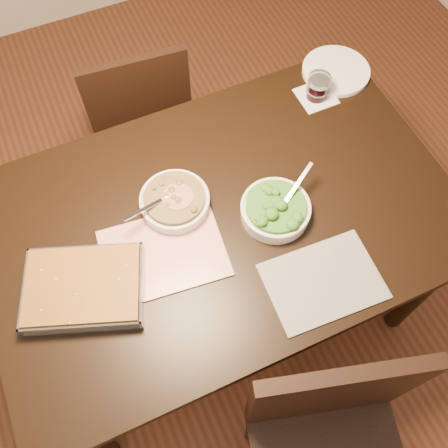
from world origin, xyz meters
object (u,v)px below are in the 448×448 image
object	(u,v)px
dinner_plate	(336,71)
table	(222,230)
baking_dish	(84,288)
chair_near	(330,447)
wine_tumbler	(318,87)
stew_bowl	(175,201)
chair_far	(139,111)
broccoli_bowl	(276,209)

from	to	relation	value
dinner_plate	table	bearing A→B (deg)	-149.04
baking_dish	chair_near	bearing A→B (deg)	-32.73
wine_tumbler	stew_bowl	bearing A→B (deg)	-160.97
chair_far	wine_tumbler	bearing A→B (deg)	145.11
wine_tumbler	baking_dish	bearing A→B (deg)	-158.77
chair_far	stew_bowl	bearing A→B (deg)	88.89
baking_dish	wine_tumbler	world-z (taller)	wine_tumbler
baking_dish	dinner_plate	bearing A→B (deg)	42.86
table	wine_tumbler	distance (m)	0.58
wine_tumbler	dinner_plate	distance (m)	0.14
broccoli_bowl	chair_far	distance (m)	0.87
broccoli_bowl	baking_dish	xyz separation A→B (m)	(-0.58, -0.00, -0.00)
table	broccoli_bowl	bearing A→B (deg)	-22.86
stew_bowl	baking_dish	distance (m)	0.36
broccoli_bowl	wine_tumbler	size ratio (longest dim) A/B	2.55
dinner_plate	broccoli_bowl	bearing A→B (deg)	-137.13
table	baking_dish	xyz separation A→B (m)	(-0.44, -0.07, 0.12)
broccoli_bowl	stew_bowl	bearing A→B (deg)	150.43
baking_dish	chair_far	xyz separation A→B (m)	(0.39, 0.80, -0.31)
broccoli_bowl	chair_far	bearing A→B (deg)	103.46
wine_tumbler	dinner_plate	world-z (taller)	wine_tumbler
table	stew_bowl	xyz separation A→B (m)	(-0.11, 0.09, 0.12)
broccoli_bowl	chair_far	world-z (taller)	broccoli_bowl
stew_bowl	wine_tumbler	bearing A→B (deg)	19.03
table	dinner_plate	world-z (taller)	dinner_plate
chair_far	table	bearing A→B (deg)	98.41
stew_bowl	chair_far	xyz separation A→B (m)	(0.07, 0.65, -0.32)
wine_tumbler	chair_near	bearing A→B (deg)	-115.13
baking_dish	chair_far	size ratio (longest dim) A/B	0.46
stew_bowl	chair_far	world-z (taller)	same
broccoli_bowl	wine_tumbler	world-z (taller)	wine_tumbler
baking_dish	dinner_plate	size ratio (longest dim) A/B	1.61
broccoli_bowl	dinner_plate	bearing A→B (deg)	42.87
baking_dish	stew_bowl	bearing A→B (deg)	45.60
baking_dish	chair_near	world-z (taller)	chair_near
wine_tumbler	broccoli_bowl	bearing A→B (deg)	-133.74
stew_bowl	table	bearing A→B (deg)	-37.10
table	stew_bowl	bearing A→B (deg)	142.90
stew_bowl	dinner_plate	distance (m)	0.76
chair_near	baking_dish	bearing A→B (deg)	142.66
baking_dish	wine_tumbler	bearing A→B (deg)	41.72
wine_tumbler	chair_far	world-z (taller)	wine_tumbler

